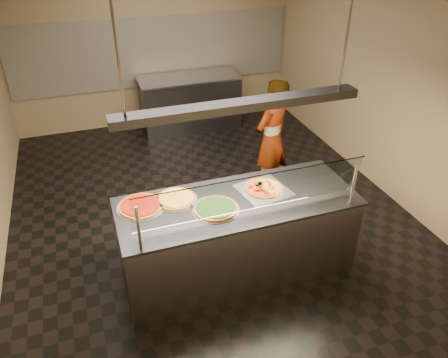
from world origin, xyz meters
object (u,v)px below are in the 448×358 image
object	(u,v)px
sneeze_guard	(252,194)
worker	(272,139)
perforated_tray	(263,189)
pizza_spatula	(190,202)
heat_lamp_housing	(240,106)
pizza_tomato	(141,206)
serving_counter	(237,237)
half_pizza_pepperoni	(255,189)
pizza_spinach	(216,208)
pizza_cheese	(176,199)
half_pizza_sausage	(272,186)
prep_table	(190,102)

from	to	relation	value
sneeze_guard	worker	world-z (taller)	worker
perforated_tray	worker	distance (m)	1.43
pizza_spatula	heat_lamp_housing	size ratio (longest dim) A/B	0.11
pizza_tomato	serving_counter	bearing A→B (deg)	-12.61
half_pizza_pepperoni	pizza_spinach	distance (m)	0.51
pizza_cheese	perforated_tray	bearing A→B (deg)	-7.54
worker	heat_lamp_housing	world-z (taller)	heat_lamp_housing
half_pizza_pepperoni	pizza_cheese	xyz separation A→B (m)	(-0.81, 0.12, -0.02)
perforated_tray	pizza_tomato	size ratio (longest dim) A/B	1.20
perforated_tray	worker	xyz separation A→B (m)	(0.67, 1.26, -0.12)
pizza_tomato	worker	bearing A→B (deg)	30.65
pizza_spatula	pizza_tomato	bearing A→B (deg)	165.67
serving_counter	worker	world-z (taller)	worker
half_pizza_sausage	pizza_tomato	distance (m)	1.37
pizza_spinach	heat_lamp_housing	xyz separation A→B (m)	(0.26, 0.07, 1.00)
half_pizza_sausage	pizza_spatula	size ratio (longest dim) A/B	1.72
pizza_spatula	pizza_spinach	bearing A→B (deg)	-36.78
sneeze_guard	pizza_tomato	bearing A→B (deg)	149.58
prep_table	serving_counter	bearing A→B (deg)	-97.79
serving_counter	half_pizza_pepperoni	size ratio (longest dim) A/B	5.71
half_pizza_sausage	pizza_spatula	bearing A→B (deg)	-179.58
pizza_spinach	worker	distance (m)	1.91
pizza_cheese	pizza_spatula	distance (m)	0.17
pizza_tomato	heat_lamp_housing	xyz separation A→B (m)	(0.95, -0.21, 1.01)
half_pizza_pepperoni	perforated_tray	bearing A→B (deg)	0.40
prep_table	pizza_tomato	bearing A→B (deg)	-112.05
serving_counter	worker	size ratio (longest dim) A/B	1.49
pizza_cheese	half_pizza_pepperoni	bearing A→B (deg)	-8.45
pizza_tomato	pizza_spatula	xyz separation A→B (m)	(0.47, -0.12, 0.01)
sneeze_guard	pizza_spatula	xyz separation A→B (m)	(-0.48, 0.44, -0.27)
pizza_cheese	pizza_tomato	size ratio (longest dim) A/B	0.92
pizza_tomato	worker	distance (m)	2.26
serving_counter	pizza_cheese	distance (m)	0.79
half_pizza_sausage	heat_lamp_housing	size ratio (longest dim) A/B	0.19
half_pizza_sausage	worker	size ratio (longest dim) A/B	0.26
perforated_tray	prep_table	world-z (taller)	perforated_tray
serving_counter	pizza_cheese	xyz separation A→B (m)	(-0.59, 0.22, 0.48)
half_pizza_sausage	pizza_cheese	distance (m)	1.01
half_pizza_sausage	sneeze_guard	bearing A→B (deg)	-133.34
pizza_tomato	prep_table	distance (m)	3.95
worker	heat_lamp_housing	xyz separation A→B (m)	(-0.99, -1.36, 1.13)
sneeze_guard	half_pizza_pepperoni	xyz separation A→B (m)	(0.23, 0.44, -0.26)
pizza_cheese	pizza_spatula	bearing A→B (deg)	-49.67
perforated_tray	pizza_spinach	xyz separation A→B (m)	(-0.58, -0.17, 0.01)
sneeze_guard	perforated_tray	xyz separation A→B (m)	(0.32, 0.44, -0.29)
pizza_tomato	half_pizza_pepperoni	bearing A→B (deg)	-5.44
perforated_tray	pizza_spinach	distance (m)	0.60
half_pizza_pepperoni	worker	xyz separation A→B (m)	(0.77, 1.26, -0.15)
serving_counter	pizza_cheese	world-z (taller)	pizza_cheese
half_pizza_sausage	perforated_tray	bearing A→B (deg)	178.66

